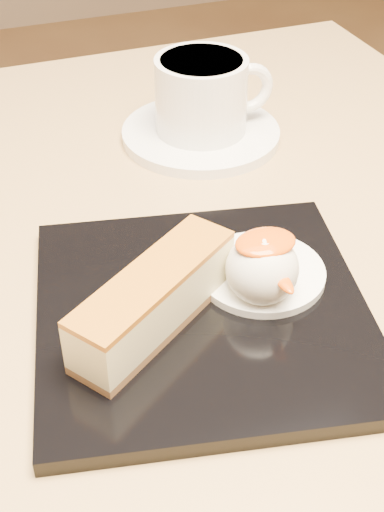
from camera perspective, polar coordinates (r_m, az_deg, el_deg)
name	(u,v)px	position (r m, az deg, el deg)	size (l,w,h in m)	color
table	(134,409)	(0.64, -4.69, -12.11)	(0.80, 0.80, 0.72)	black
dessert_plate	(202,313)	(0.48, 0.84, -4.55)	(0.22, 0.22, 0.01)	black
cheesecake	(154,299)	(0.45, -3.05, -3.48)	(0.13, 0.10, 0.04)	brown
cream_smear	(261,273)	(0.50, 5.55, -1.33)	(0.09, 0.09, 0.01)	white
ice_cream_scoop	(262,269)	(0.47, 5.63, -1.03)	(0.05, 0.05, 0.05)	white
mango_sauce	(265,242)	(0.46, 5.90, 1.08)	(0.04, 0.03, 0.01)	#E14E07
mint_sprig	(210,257)	(0.51, 1.41, -0.10)	(0.03, 0.02, 0.00)	green
saucer	(201,134)	(0.69, 0.71, 9.76)	(0.15, 0.15, 0.01)	white
coffee_cup	(203,94)	(0.67, 0.92, 12.87)	(0.11, 0.09, 0.07)	white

